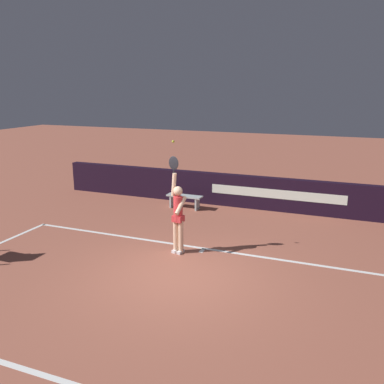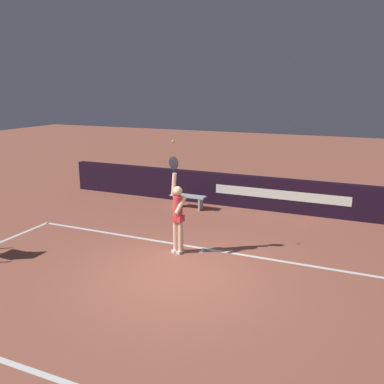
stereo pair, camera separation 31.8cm
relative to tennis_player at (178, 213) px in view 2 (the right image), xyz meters
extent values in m
plane|color=#9F5643|center=(0.54, -1.23, -1.04)|extent=(60.00, 60.00, 0.00)
cube|color=white|center=(0.54, 0.48, -1.04)|extent=(10.66, 0.11, 0.00)
cube|color=white|center=(0.54, -5.01, -1.04)|extent=(10.66, 0.11, 0.00)
cube|color=white|center=(0.54, 0.33, -1.04)|extent=(0.11, 0.30, 0.00)
cube|color=black|center=(0.54, 4.65, -0.47)|extent=(14.41, 0.28, 1.15)
cube|color=silver|center=(1.67, 4.50, -0.42)|extent=(4.57, 0.01, 0.31)
cylinder|color=beige|center=(0.08, -0.01, -0.61)|extent=(0.13, 0.13, 0.87)
cylinder|color=beige|center=(-0.07, 0.01, -0.61)|extent=(0.13, 0.13, 0.87)
cube|color=white|center=(0.08, -0.03, -1.01)|extent=(0.13, 0.25, 0.07)
cube|color=white|center=(-0.07, -0.01, -1.01)|extent=(0.13, 0.25, 0.07)
cylinder|color=red|center=(0.00, 0.00, 0.14)|extent=(0.23, 0.23, 0.62)
cube|color=red|center=(0.00, 0.00, -0.13)|extent=(0.29, 0.25, 0.16)
sphere|color=beige|center=(0.00, 0.00, 0.59)|extent=(0.23, 0.23, 0.23)
cylinder|color=beige|center=(-0.11, 0.02, 0.74)|extent=(0.17, 0.12, 0.59)
cylinder|color=beige|center=(0.11, -0.07, 0.25)|extent=(0.17, 0.48, 0.42)
ellipsoid|color=black|center=(-0.11, 0.02, 1.28)|extent=(0.29, 0.07, 0.35)
cylinder|color=black|center=(-0.11, 0.02, 1.09)|extent=(0.03, 0.03, 0.18)
sphere|color=#C6DF37|center=(-0.11, 0.01, 1.81)|extent=(0.06, 0.06, 0.06)
cube|color=#AAB6B7|center=(-1.37, 3.72, -0.60)|extent=(1.27, 0.38, 0.05)
cube|color=#AAB6B7|center=(-1.85, 3.73, -0.82)|extent=(0.07, 0.32, 0.45)
cube|color=#AAB6B7|center=(-0.89, 3.72, -0.82)|extent=(0.07, 0.32, 0.45)
camera|label=1|loc=(3.94, -9.01, 3.08)|focal=38.20mm
camera|label=2|loc=(4.23, -8.89, 3.08)|focal=38.20mm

